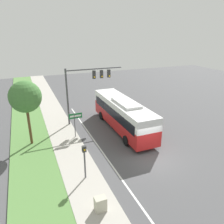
# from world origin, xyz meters

# --- Properties ---
(ground_plane) EXTENTS (80.00, 80.00, 0.00)m
(ground_plane) POSITION_xyz_m (0.00, 0.00, 0.00)
(ground_plane) COLOR #4C4C4F
(sidewalk) EXTENTS (2.80, 80.00, 0.12)m
(sidewalk) POSITION_xyz_m (-6.20, 0.00, 0.06)
(sidewalk) COLOR #ADA89E
(sidewalk) RESTS_ON ground_plane
(grass_verge) EXTENTS (3.60, 80.00, 0.10)m
(grass_verge) POSITION_xyz_m (-9.40, 0.00, 0.05)
(grass_verge) COLOR #568442
(grass_verge) RESTS_ON ground_plane
(lane_divider_near) EXTENTS (0.14, 30.00, 0.01)m
(lane_divider_near) POSITION_xyz_m (-3.60, 0.00, 0.00)
(lane_divider_near) COLOR silver
(lane_divider_near) RESTS_ON ground_plane
(bus) EXTENTS (2.66, 11.00, 3.40)m
(bus) POSITION_xyz_m (0.11, 6.42, 1.86)
(bus) COLOR red
(bus) RESTS_ON ground_plane
(signal_gantry) EXTENTS (6.50, 0.41, 6.43)m
(signal_gantry) POSITION_xyz_m (-2.81, 9.68, 4.73)
(signal_gantry) COLOR #4C4C51
(signal_gantry) RESTS_ON ground_plane
(pedestrian_signal) EXTENTS (0.28, 0.34, 2.72)m
(pedestrian_signal) POSITION_xyz_m (-6.02, -0.35, 1.87)
(pedestrian_signal) COLOR #4C4C51
(pedestrian_signal) RESTS_ON ground_plane
(street_sign) EXTENTS (1.31, 0.08, 2.67)m
(street_sign) POSITION_xyz_m (-5.08, 6.30, 1.91)
(street_sign) COLOR #4C4C51
(street_sign) RESTS_ON ground_plane
(utility_cabinet) EXTENTS (0.68, 0.51, 0.92)m
(utility_cabinet) POSITION_xyz_m (-6.04, -3.67, 0.58)
(utility_cabinet) COLOR #B7B29E
(utility_cabinet) RESTS_ON sidewalk
(roadside_tree) EXTENTS (2.83, 2.83, 6.02)m
(roadside_tree) POSITION_xyz_m (-9.30, 6.62, 4.68)
(roadside_tree) COLOR brown
(roadside_tree) RESTS_ON grass_verge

